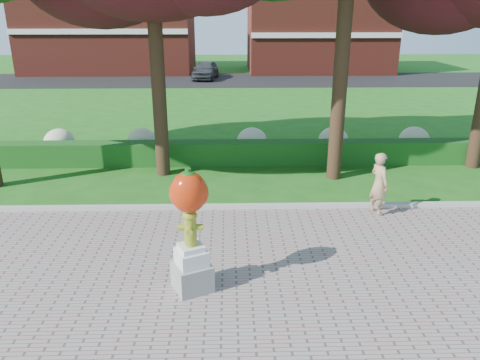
% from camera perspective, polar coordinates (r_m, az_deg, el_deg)
% --- Properties ---
extents(ground, '(100.00, 100.00, 0.00)m').
position_cam_1_polar(ground, '(9.95, -2.14, -10.60)').
color(ground, '#1C5916').
rests_on(ground, ground).
extents(curb, '(40.00, 0.18, 0.15)m').
position_cam_1_polar(curb, '(12.59, -2.00, -3.34)').
color(curb, '#ADADA5').
rests_on(curb, ground).
extents(lawn_hedge, '(24.00, 0.70, 0.80)m').
position_cam_1_polar(lawn_hedge, '(16.25, -1.90, 3.31)').
color(lawn_hedge, '#144714').
rests_on(lawn_hedge, ground).
extents(hydrangea_row, '(20.10, 1.10, 0.99)m').
position_cam_1_polar(hydrangea_row, '(17.17, 0.03, 4.76)').
color(hydrangea_row, '#B9C395').
rests_on(hydrangea_row, ground).
extents(street, '(50.00, 8.00, 0.02)m').
position_cam_1_polar(street, '(36.91, -1.67, 12.11)').
color(street, black).
rests_on(street, ground).
extents(building_left, '(14.00, 8.00, 7.00)m').
position_cam_1_polar(building_left, '(43.79, -15.53, 17.26)').
color(building_left, maroon).
rests_on(building_left, ground).
extents(building_right, '(12.00, 8.00, 6.40)m').
position_cam_1_polar(building_right, '(43.32, 9.46, 17.27)').
color(building_right, maroon).
rests_on(building_right, ground).
extents(hydrant_sculpture, '(0.87, 0.87, 2.43)m').
position_cam_1_polar(hydrant_sculpture, '(8.62, -6.08, -5.80)').
color(hydrant_sculpture, gray).
rests_on(hydrant_sculpture, walkway).
extents(woman, '(0.58, 0.70, 1.65)m').
position_cam_1_polar(woman, '(12.53, 16.58, -0.42)').
color(woman, tan).
rests_on(woman, walkway).
extents(parked_car, '(2.17, 4.32, 1.41)m').
position_cam_1_polar(parked_car, '(37.33, -4.23, 13.27)').
color(parked_car, '#3C3E43').
rests_on(parked_car, street).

